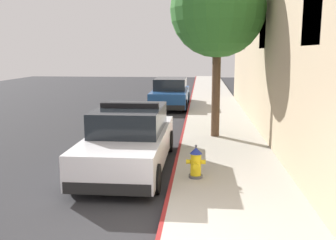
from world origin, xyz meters
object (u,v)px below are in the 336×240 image
parked_car_silver_ahead (171,93)px  fire_hydrant (196,163)px  street_tree (218,10)px  police_cruiser (130,139)px

parked_car_silver_ahead → fire_hydrant: parked_car_silver_ahead is taller
parked_car_silver_ahead → street_tree: 8.66m
police_cruiser → parked_car_silver_ahead: (0.15, 10.92, -0.00)m
parked_car_silver_ahead → street_tree: (2.14, -7.61, 3.55)m
fire_hydrant → street_tree: 5.82m
fire_hydrant → street_tree: size_ratio=0.13×
street_tree → police_cruiser: bearing=-124.8°
police_cruiser → parked_car_silver_ahead: size_ratio=1.00×
police_cruiser → street_tree: size_ratio=0.85×
police_cruiser → fire_hydrant: (1.71, -1.07, -0.25)m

